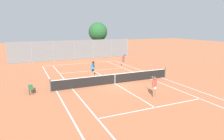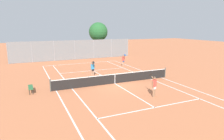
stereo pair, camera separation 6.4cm
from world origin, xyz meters
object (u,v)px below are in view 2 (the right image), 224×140
player_near_side (154,85)px  loose_tennis_ball_2 (128,67)px  loose_tennis_ball_4 (129,71)px  loose_tennis_ball_3 (80,83)px  tree_behind_left (98,32)px  player_far_left (93,68)px  loose_tennis_ball_0 (83,73)px  courtside_bench (31,88)px  tennis_net (115,78)px  player_far_right (123,60)px

player_near_side → loose_tennis_ball_2: bearing=71.7°
loose_tennis_ball_4 → loose_tennis_ball_3: bearing=-158.3°
tree_behind_left → player_far_left: bearing=-112.2°
loose_tennis_ball_0 → tree_behind_left: size_ratio=0.01×
player_near_side → courtside_bench: bearing=150.0°
loose_tennis_ball_0 → loose_tennis_ball_4: same height
loose_tennis_ball_2 → tree_behind_left: (0.78, 13.42, 4.28)m
tree_behind_left → loose_tennis_ball_3: bearing=-115.4°
tennis_net → player_far_right: player_far_right is taller
player_far_right → loose_tennis_ball_4: (-0.68, -2.94, -0.89)m
loose_tennis_ball_3 → tree_behind_left: tree_behind_left is taller
player_far_right → courtside_bench: 13.88m
loose_tennis_ball_2 → loose_tennis_ball_4: 2.23m
loose_tennis_ball_0 → player_far_left: bearing=-75.6°
player_far_left → loose_tennis_ball_4: size_ratio=26.88×
loose_tennis_ball_3 → player_near_side: bearing=-54.8°
player_far_right → loose_tennis_ball_0: (-6.17, -1.69, -0.89)m
loose_tennis_ball_0 → player_far_right: bearing=15.3°
loose_tennis_ball_4 → player_near_side: bearing=-107.0°
player_far_left → loose_tennis_ball_0: bearing=104.4°
player_near_side → loose_tennis_ball_2: size_ratio=26.88×
player_far_right → tennis_net: bearing=-122.6°
player_far_right → courtside_bench: player_far_right is taller
loose_tennis_ball_2 → loose_tennis_ball_4: bearing=-113.5°
tennis_net → loose_tennis_ball_0: (-1.54, 5.55, -0.48)m
player_near_side → loose_tennis_ball_0: 10.52m
player_far_left → tree_behind_left: bearing=67.8°
courtside_bench → tree_behind_left: (13.09, 19.30, 3.91)m
player_near_side → loose_tennis_ball_4: size_ratio=26.88×
player_near_side → tree_behind_left: tree_behind_left is taller
tennis_net → player_far_left: (-1.03, 3.53, 0.42)m
player_far_right → loose_tennis_ball_2: size_ratio=26.88×
player_far_left → loose_tennis_ball_4: (4.97, 0.77, -0.89)m
courtside_bench → tree_behind_left: bearing=55.9°
loose_tennis_ball_4 → courtside_bench: 12.05m
loose_tennis_ball_2 → courtside_bench: (-12.31, -5.87, 0.38)m
loose_tennis_ball_0 → courtside_bench: (-5.93, -5.08, 0.38)m
player_far_left → tree_behind_left: (6.64, 16.24, 3.39)m
player_near_side → tree_behind_left: (4.38, 24.33, 3.39)m
courtside_bench → loose_tennis_ball_0: bearing=40.6°
player_far_left → player_near_side: bearing=-74.4°
loose_tennis_ball_3 → courtside_bench: (-4.43, -1.05, 0.38)m
loose_tennis_ball_3 → player_far_right: bearing=36.7°
loose_tennis_ball_0 → loose_tennis_ball_4: bearing=-12.8°
player_near_side → loose_tennis_ball_0: (-2.78, 10.11, -0.89)m
player_near_side → loose_tennis_ball_0: size_ratio=26.88×
player_far_left → courtside_bench: size_ratio=1.18×
tennis_net → loose_tennis_ball_3: bearing=153.6°
player_far_left → player_far_right: (5.65, 3.71, 0.00)m
tennis_net → loose_tennis_ball_4: (3.94, 4.30, -0.48)m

